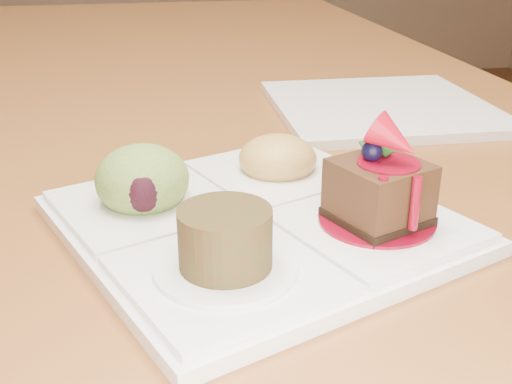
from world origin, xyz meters
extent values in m
cube|color=brown|center=(0.00, 0.00, 0.73)|extent=(1.00, 1.80, 0.04)
cylinder|color=brown|center=(-0.44, 0.84, 0.35)|extent=(0.06, 0.06, 0.71)
cylinder|color=brown|center=(0.44, 0.84, 0.35)|extent=(0.06, 0.06, 0.71)
cylinder|color=black|center=(0.47, -0.17, 0.24)|extent=(0.04, 0.04, 0.48)
cylinder|color=black|center=(0.51, 0.23, 0.24)|extent=(0.04, 0.04, 0.48)
cube|color=white|center=(0.02, -0.61, 0.76)|extent=(0.37, 0.37, 0.01)
cube|color=white|center=(0.11, -0.65, 0.77)|extent=(0.17, 0.17, 0.01)
cube|color=white|center=(-0.02, -0.70, 0.77)|extent=(0.17, 0.17, 0.01)
cube|color=white|center=(-0.07, -0.57, 0.77)|extent=(0.17, 0.17, 0.01)
cube|color=white|center=(0.06, -0.52, 0.77)|extent=(0.17, 0.17, 0.01)
cylinder|color=maroon|center=(0.11, -0.65, 0.77)|extent=(0.09, 0.09, 0.00)
cube|color=black|center=(0.11, -0.65, 0.77)|extent=(0.08, 0.08, 0.01)
cube|color=#381F0F|center=(0.11, -0.65, 0.80)|extent=(0.08, 0.08, 0.04)
cylinder|color=maroon|center=(0.11, -0.65, 0.82)|extent=(0.05, 0.05, 0.00)
sphere|color=black|center=(0.10, -0.64, 0.83)|extent=(0.02, 0.02, 0.02)
cone|color=#AE0B1D|center=(0.11, -0.66, 0.84)|extent=(0.05, 0.05, 0.04)
cube|color=#134210|center=(0.11, -0.64, 0.82)|extent=(0.02, 0.02, 0.01)
cube|color=#134210|center=(0.10, -0.63, 0.82)|extent=(0.01, 0.02, 0.01)
cylinder|color=maroon|center=(0.10, -0.68, 0.80)|extent=(0.01, 0.01, 0.05)
cylinder|color=maroon|center=(0.12, -0.68, 0.80)|extent=(0.01, 0.01, 0.04)
cylinder|color=maroon|center=(0.08, -0.64, 0.80)|extent=(0.01, 0.01, 0.04)
cylinder|color=white|center=(-0.02, -0.70, 0.77)|extent=(0.10, 0.10, 0.00)
cylinder|color=#412112|center=(-0.02, -0.70, 0.79)|extent=(0.06, 0.06, 0.04)
cylinder|color=#402A0D|center=(-0.02, -0.70, 0.81)|extent=(0.05, 0.05, 0.00)
ellipsoid|color=olive|center=(-0.07, -0.57, 0.79)|extent=(0.08, 0.08, 0.06)
ellipsoid|color=black|center=(-0.07, -0.60, 0.79)|extent=(0.04, 0.03, 0.03)
ellipsoid|color=#C79348|center=(0.06, -0.52, 0.78)|extent=(0.07, 0.07, 0.04)
cube|color=#D04E0F|center=(0.07, -0.52, 0.78)|extent=(0.02, 0.02, 0.02)
cube|color=#417419|center=(0.06, -0.51, 0.78)|extent=(0.02, 0.02, 0.02)
cube|color=#D04E0F|center=(0.05, -0.51, 0.78)|extent=(0.02, 0.02, 0.02)
cube|color=#417419|center=(0.04, -0.53, 0.78)|extent=(0.02, 0.02, 0.02)
cube|color=#D04E0F|center=(0.05, -0.54, 0.78)|extent=(0.02, 0.02, 0.02)
cube|color=#417419|center=(0.07, -0.53, 0.78)|extent=(0.02, 0.02, 0.02)
cube|color=white|center=(0.25, -0.30, 0.76)|extent=(0.28, 0.28, 0.01)
camera|label=1|loc=(-0.07, -1.07, 0.99)|focal=45.00mm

